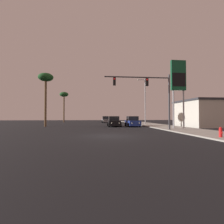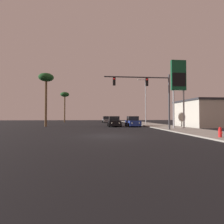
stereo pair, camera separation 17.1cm
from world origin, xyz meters
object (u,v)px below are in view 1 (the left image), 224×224
(car_grey, at_px, (106,120))
(gas_station_sign, at_px, (178,79))
(palm_tree_near, at_px, (46,80))
(car_blue, at_px, (133,122))
(traffic_light_mast, at_px, (151,90))
(palm_tree_far, at_px, (64,96))
(fire_hydrant, at_px, (221,132))
(street_lamp, at_px, (145,99))
(car_black, at_px, (114,122))

(car_grey, relative_size, gas_station_sign, 0.48)
(car_grey, xyz_separation_m, palm_tree_near, (-10.79, -16.45, 6.75))
(gas_station_sign, distance_m, palm_tree_near, 20.17)
(car_blue, relative_size, traffic_light_mast, 0.55)
(car_grey, distance_m, palm_tree_far, 13.46)
(car_blue, relative_size, palm_tree_far, 0.52)
(car_blue, xyz_separation_m, fire_hydrant, (3.19, -15.78, -0.27))
(car_blue, height_order, fire_hydrant, car_blue)
(car_grey, xyz_separation_m, traffic_light_mast, (3.59, -25.64, 3.99))
(car_grey, relative_size, fire_hydrant, 5.71)
(car_grey, bearing_deg, car_blue, 98.40)
(street_lamp, height_order, fire_hydrant, street_lamp)
(car_blue, bearing_deg, car_black, -7.97)
(car_black, height_order, street_lamp, street_lamp)
(traffic_light_mast, distance_m, fire_hydrant, 9.16)
(fire_hydrant, xyz_separation_m, palm_tree_near, (-17.22, 16.78, 7.02))
(palm_tree_near, bearing_deg, gas_station_sign, -20.06)
(car_grey, bearing_deg, traffic_light_mast, 95.84)
(car_black, height_order, palm_tree_near, palm_tree_near)
(traffic_light_mast, distance_m, gas_station_sign, 5.42)
(gas_station_sign, height_order, fire_hydrant, gas_station_sign)
(palm_tree_near, distance_m, palm_tree_far, 20.01)
(palm_tree_near, bearing_deg, fire_hydrant, -44.27)
(car_blue, xyz_separation_m, palm_tree_near, (-14.03, 1.00, 6.75))
(street_lamp, xyz_separation_m, palm_tree_far, (-18.28, 15.04, 2.13))
(street_lamp, relative_size, gas_station_sign, 1.00)
(gas_station_sign, bearing_deg, fire_hydrant, -99.84)
(fire_hydrant, bearing_deg, car_grey, 100.95)
(car_black, distance_m, street_lamp, 9.79)
(fire_hydrant, height_order, palm_tree_near, palm_tree_near)
(car_black, height_order, traffic_light_mast, traffic_light_mast)
(traffic_light_mast, xyz_separation_m, street_lamp, (3.45, 14.15, 0.37))
(car_black, bearing_deg, car_grey, -87.52)
(gas_station_sign, height_order, palm_tree_far, gas_station_sign)
(fire_hydrant, relative_size, palm_tree_near, 0.09)
(car_grey, xyz_separation_m, car_blue, (3.24, -17.44, 0.00))
(traffic_light_mast, height_order, street_lamp, street_lamp)
(fire_hydrant, bearing_deg, palm_tree_near, 135.73)
(street_lamp, xyz_separation_m, gas_station_sign, (1.11, -11.87, 1.50))
(street_lamp, bearing_deg, fire_hydrant, -91.60)
(car_grey, relative_size, street_lamp, 0.48)
(car_black, relative_size, palm_tree_near, 0.50)
(car_blue, distance_m, fire_hydrant, 16.10)
(traffic_light_mast, bearing_deg, fire_hydrant, -69.48)
(palm_tree_near, xyz_separation_m, palm_tree_far, (-0.46, 20.00, -0.26))
(street_lamp, distance_m, gas_station_sign, 12.01)
(traffic_light_mast, height_order, palm_tree_near, palm_tree_near)
(fire_hydrant, bearing_deg, palm_tree_far, 115.67)
(traffic_light_mast, bearing_deg, palm_tree_near, 147.41)
(traffic_light_mast, bearing_deg, car_grey, 97.97)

